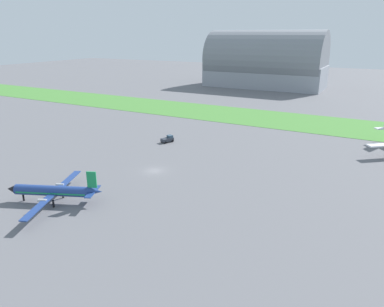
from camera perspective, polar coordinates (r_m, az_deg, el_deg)
name	(u,v)px	position (r m, az deg, el deg)	size (l,w,h in m)	color
ground_plane	(155,171)	(81.98, -6.05, -2.78)	(600.00, 600.00, 0.00)	slate
grass_taxiway_strip	(248,116)	(137.53, 9.08, 5.93)	(360.00, 28.00, 0.08)	#478438
airplane_foreground_turboprop	(54,191)	(70.59, -21.32, -5.60)	(17.64, 20.35, 6.43)	navy
pushback_tug_near_gate	(168,139)	(103.07, -3.94, 2.33)	(3.10, 4.01, 1.95)	#2D333D
hangar_distant	(265,64)	(217.49, 11.70, 13.94)	(67.32, 32.67, 32.67)	#9399A3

